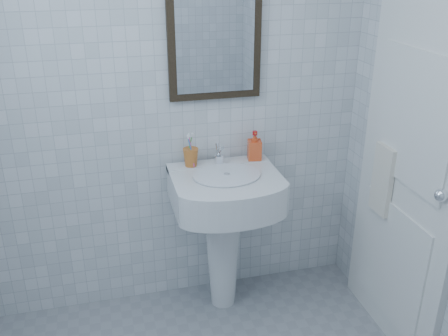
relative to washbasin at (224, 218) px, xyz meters
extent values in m
cube|color=silver|center=(-0.25, 0.21, 0.65)|extent=(2.20, 0.02, 2.50)
cone|color=silver|center=(0.00, 0.02, -0.24)|extent=(0.23, 0.23, 0.73)
cube|color=silver|center=(0.00, -0.03, 0.19)|extent=(0.58, 0.41, 0.18)
cube|color=silver|center=(0.00, 0.13, 0.27)|extent=(0.58, 0.10, 0.03)
cylinder|color=silver|center=(0.00, -0.06, 0.29)|extent=(0.36, 0.36, 0.01)
cylinder|color=silver|center=(0.00, 0.11, 0.31)|extent=(0.05, 0.05, 0.05)
cylinder|color=silver|center=(0.00, 0.09, 0.37)|extent=(0.03, 0.10, 0.08)
cylinder|color=silver|center=(0.00, 0.13, 0.35)|extent=(0.03, 0.05, 0.09)
imported|color=red|center=(0.21, 0.12, 0.37)|extent=(0.09, 0.09, 0.17)
cube|color=black|center=(0.00, 0.20, 0.95)|extent=(0.50, 0.04, 0.62)
cube|color=silver|center=(0.00, 0.18, 0.95)|extent=(0.42, 0.00, 0.54)
cube|color=silver|center=(0.83, -0.44, 0.40)|extent=(0.04, 0.80, 2.00)
torus|color=silver|center=(0.81, -0.29, 0.45)|extent=(0.01, 0.18, 0.18)
cube|color=silver|center=(0.79, -0.29, 0.27)|extent=(0.03, 0.16, 0.38)
camera|label=1|loc=(-0.62, -2.39, 1.38)|focal=40.00mm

